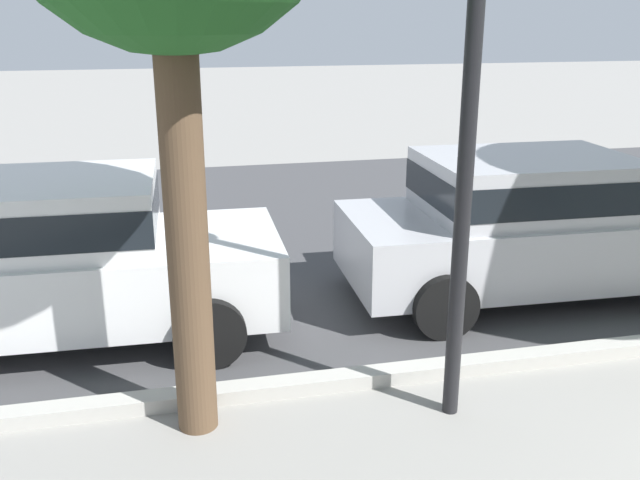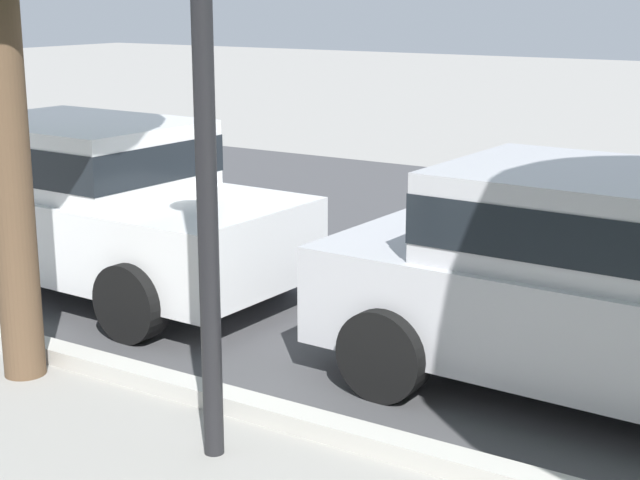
% 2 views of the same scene
% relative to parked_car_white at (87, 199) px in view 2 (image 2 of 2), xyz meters
% --- Properties ---
extents(parked_car_white, '(4.15, 2.02, 1.56)m').
position_rel_parked_car_white_xyz_m(parked_car_white, '(0.00, 0.00, 0.00)').
color(parked_car_white, silver).
rests_on(parked_car_white, ground).
extents(parked_car_silver, '(4.15, 2.02, 1.56)m').
position_rel_parked_car_white_xyz_m(parked_car_silver, '(4.89, 0.00, 0.00)').
color(parked_car_silver, '#B7B7BC').
rests_on(parked_car_silver, ground).
extents(lamp_post, '(0.32, 0.32, 3.90)m').
position_rel_parked_car_white_xyz_m(lamp_post, '(3.13, -2.07, 1.71)').
color(lamp_post, black).
rests_on(lamp_post, ground).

